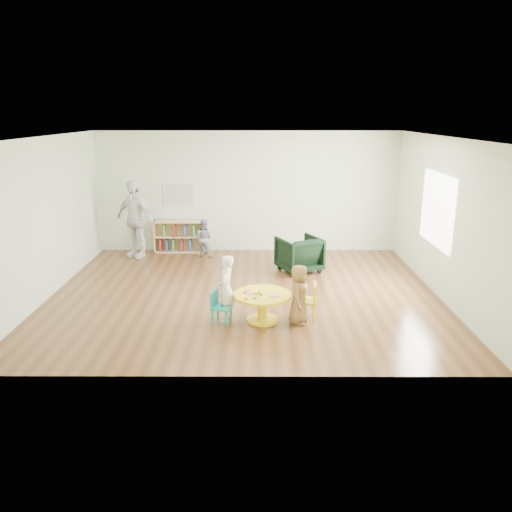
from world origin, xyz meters
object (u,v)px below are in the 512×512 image
at_px(armchair, 299,254).
at_px(child_left, 226,289).
at_px(activity_table, 262,302).
at_px(kid_chair_right, 309,300).
at_px(child_right, 299,294).
at_px(toddler, 204,238).
at_px(bookshelf, 179,237).
at_px(adult_caretaker, 135,219).
at_px(kid_chair_left, 219,306).

relative_size(armchair, child_left, 0.75).
relative_size(activity_table, kid_chair_right, 1.54).
height_order(armchair, child_right, child_right).
height_order(child_left, toddler, child_left).
height_order(bookshelf, child_left, child_left).
height_order(bookshelf, toddler, toddler).
height_order(armchair, adult_caretaker, adult_caretaker).
xyz_separation_m(child_right, adult_caretaker, (-3.42, 3.76, 0.41)).
relative_size(kid_chair_right, bookshelf, 0.49).
bearing_deg(activity_table, toddler, 109.60).
bearing_deg(activity_table, armchair, 73.19).
distance_m(child_left, toddler, 3.73).
distance_m(activity_table, kid_chair_right, 0.75).
xyz_separation_m(kid_chair_left, child_right, (1.24, -0.00, 0.19)).
bearing_deg(bookshelf, child_right, -59.22).
height_order(activity_table, adult_caretaker, adult_caretaker).
relative_size(armchair, adult_caretaker, 0.46).
xyz_separation_m(activity_table, kid_chair_right, (0.74, 0.11, 0.00)).
bearing_deg(child_right, armchair, 10.32).
height_order(activity_table, bookshelf, bookshelf).
bearing_deg(kid_chair_right, toddler, 37.08).
relative_size(kid_chair_left, adult_caretaker, 0.30).
bearing_deg(adult_caretaker, bookshelf, 54.38).
distance_m(armchair, adult_caretaker, 3.83).
distance_m(child_right, toddler, 4.20).
distance_m(child_left, child_right, 1.14).
height_order(kid_chair_left, bookshelf, bookshelf).
bearing_deg(child_right, activity_table, 97.44).
xyz_separation_m(toddler, adult_caretaker, (-1.54, 0.00, 0.45)).
relative_size(kid_chair_right, adult_caretaker, 0.33).
bearing_deg(adult_caretaker, kid_chair_left, -30.32).
xyz_separation_m(kid_chair_left, child_left, (0.10, 0.09, 0.25)).
distance_m(armchair, toddler, 2.36).
height_order(kid_chair_right, armchair, armchair).
xyz_separation_m(kid_chair_left, armchair, (1.46, 2.67, 0.08)).
height_order(activity_table, armchair, armchair).
xyz_separation_m(kid_chair_right, bookshelf, (-2.67, 4.01, 0.05)).
xyz_separation_m(bookshelf, armchair, (2.72, -1.52, 0.00)).
distance_m(bookshelf, child_right, 4.88).
bearing_deg(child_right, kid_chair_right, -29.52).
bearing_deg(adult_caretaker, activity_table, -22.66).
bearing_deg(kid_chair_right, armchair, 6.24).
distance_m(activity_table, child_right, 0.59).
xyz_separation_m(activity_table, child_left, (-0.58, 0.02, 0.22)).
height_order(kid_chair_right, adult_caretaker, adult_caretaker).
relative_size(child_right, adult_caretaker, 0.54).
height_order(kid_chair_right, bookshelf, bookshelf).
bearing_deg(adult_caretaker, child_right, -18.16).
distance_m(kid_chair_right, child_left, 1.34).
bearing_deg(armchair, activity_table, 47.79).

